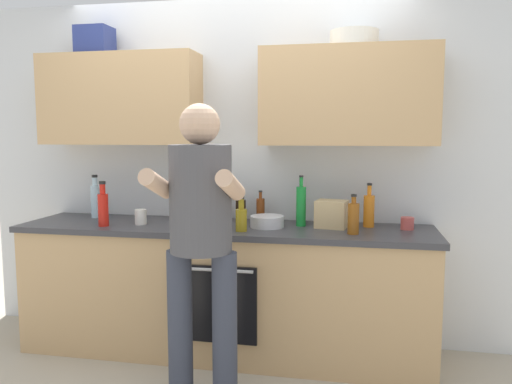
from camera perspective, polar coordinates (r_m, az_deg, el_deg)
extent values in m
plane|color=#B2A893|center=(3.75, -3.56, -17.45)|extent=(12.00, 12.00, 0.00)
cube|color=silver|center=(3.79, -2.31, 2.37)|extent=(4.00, 0.06, 2.50)
cube|color=tan|center=(3.88, -15.03, 10.01)|extent=(1.16, 0.32, 0.65)
cube|color=tan|center=(3.49, 10.29, 10.53)|extent=(1.16, 0.32, 0.65)
cylinder|color=silver|center=(3.54, 11.00, 16.59)|extent=(0.32, 0.32, 0.10)
cube|color=navy|center=(4.02, -17.68, 15.91)|extent=(0.24, 0.20, 0.20)
cube|color=tan|center=(3.60, -3.61, -11.19)|extent=(2.80, 0.60, 0.86)
cube|color=#38383D|center=(3.49, -3.66, -4.13)|extent=(2.84, 0.64, 0.04)
cube|color=black|center=(3.30, -4.77, -12.48)|extent=(0.56, 0.02, 0.50)
cylinder|color=silver|center=(3.22, -4.93, -8.73)|extent=(0.52, 0.02, 0.02)
cylinder|color=#383D4C|center=(2.99, -8.53, -14.79)|extent=(0.14, 0.14, 0.88)
cylinder|color=#383D4C|center=(2.92, -3.54, -15.29)|extent=(0.14, 0.14, 0.88)
cylinder|color=#4C4C51|center=(2.77, -6.26, -0.76)|extent=(0.34, 0.34, 0.59)
sphere|color=#D8AD8C|center=(2.75, -6.36, 7.61)|extent=(0.22, 0.22, 0.22)
cylinder|color=#D8AD8C|center=(2.71, -11.07, 0.88)|extent=(0.09, 0.31, 0.19)
cylinder|color=#D8AD8C|center=(2.59, -2.85, 0.72)|extent=(0.09, 0.31, 0.19)
cylinder|color=brown|center=(3.63, 0.51, -2.05)|extent=(0.06, 0.06, 0.17)
cylinder|color=brown|center=(3.62, 0.51, -0.39)|extent=(0.02, 0.02, 0.05)
cylinder|color=black|center=(3.62, 0.51, 0.07)|extent=(0.03, 0.03, 0.01)
cylinder|color=silver|center=(3.99, -17.62, -1.02)|extent=(0.07, 0.07, 0.24)
cylinder|color=silver|center=(3.97, -17.69, 1.15)|extent=(0.04, 0.04, 0.06)
cylinder|color=black|center=(3.97, -17.71, 1.71)|extent=(0.04, 0.04, 0.02)
cylinder|color=orange|center=(3.50, 12.59, -2.13)|extent=(0.07, 0.07, 0.21)
cylinder|color=orange|center=(3.49, 12.65, 0.17)|extent=(0.03, 0.03, 0.07)
cylinder|color=black|center=(3.48, 12.66, 0.85)|extent=(0.03, 0.03, 0.01)
cylinder|color=olive|center=(3.28, -1.67, -3.21)|extent=(0.07, 0.07, 0.14)
cylinder|color=olive|center=(3.26, -1.67, -1.38)|extent=(0.04, 0.04, 0.07)
cylinder|color=black|center=(3.26, -1.67, -0.62)|extent=(0.04, 0.04, 0.02)
cylinder|color=black|center=(3.64, -1.73, -2.11)|extent=(0.07, 0.07, 0.16)
cylinder|color=black|center=(3.63, -1.74, -0.47)|extent=(0.03, 0.03, 0.05)
cylinder|color=black|center=(3.63, -1.74, 0.10)|extent=(0.04, 0.04, 0.02)
cylinder|color=#198C33|center=(3.46, 5.09, -1.63)|extent=(0.07, 0.07, 0.27)
cylinder|color=#198C33|center=(3.45, 5.12, 1.12)|extent=(0.02, 0.02, 0.07)
cylinder|color=black|center=(3.44, 5.12, 1.77)|extent=(0.03, 0.03, 0.01)
cylinder|color=red|center=(3.60, -16.82, -1.96)|extent=(0.07, 0.07, 0.22)
cylinder|color=red|center=(3.59, -16.89, 0.32)|extent=(0.04, 0.04, 0.07)
cylinder|color=black|center=(3.58, -16.92, 1.01)|extent=(0.04, 0.04, 0.02)
cylinder|color=#8C4C14|center=(3.24, 10.91, -2.97)|extent=(0.07, 0.07, 0.19)
cylinder|color=#8C4C14|center=(3.22, 10.95, -0.89)|extent=(0.03, 0.03, 0.04)
cylinder|color=black|center=(3.22, 10.96, -0.39)|extent=(0.03, 0.03, 0.02)
cylinder|color=white|center=(3.61, -12.85, -2.75)|extent=(0.08, 0.08, 0.11)
cylinder|color=#BF4C47|center=(3.49, 16.67, -3.40)|extent=(0.09, 0.09, 0.08)
cylinder|color=silver|center=(3.42, 1.25, -3.34)|extent=(0.23, 0.23, 0.08)
cube|color=brown|center=(3.67, -5.79, -1.51)|extent=(0.10, 0.14, 0.23)
cylinder|color=black|center=(3.64, -6.13, 0.69)|extent=(0.02, 0.02, 0.06)
cylinder|color=black|center=(3.67, -5.50, 0.75)|extent=(0.02, 0.02, 0.06)
cylinder|color=#9E6647|center=(3.41, -5.62, -3.25)|extent=(0.13, 0.13, 0.10)
sphere|color=#2D6B28|center=(3.39, -5.64, -1.36)|extent=(0.16, 0.16, 0.16)
cube|color=tan|center=(3.44, 8.51, -2.47)|extent=(0.23, 0.20, 0.18)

